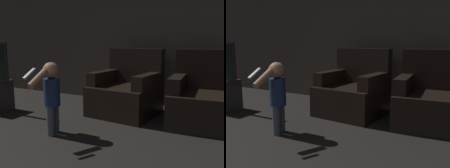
# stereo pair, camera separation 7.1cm
# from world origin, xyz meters

# --- Properties ---
(wall_back) EXTENTS (8.40, 0.05, 2.60)m
(wall_back) POSITION_xyz_m (0.00, 4.50, 1.30)
(wall_back) COLOR #51493F
(wall_back) RESTS_ON ground_plane
(armchair_left) EXTENTS (0.96, 0.95, 0.98)m
(armchair_left) POSITION_xyz_m (-0.11, 3.75, 0.33)
(armchair_left) COLOR black
(armchair_left) RESTS_ON ground_plane
(armchair_right) EXTENTS (0.96, 0.94, 0.98)m
(armchair_right) POSITION_xyz_m (1.03, 3.75, 0.33)
(armchair_right) COLOR black
(armchair_right) RESTS_ON ground_plane
(person_toddler) EXTENTS (0.19, 0.58, 0.85)m
(person_toddler) POSITION_xyz_m (-0.53, 2.55, 0.50)
(person_toddler) COLOR #474C56
(person_toddler) RESTS_ON ground_plane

